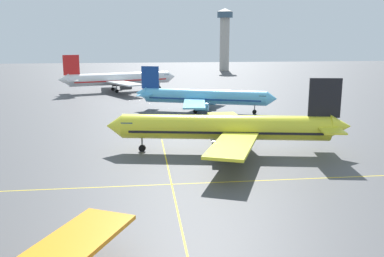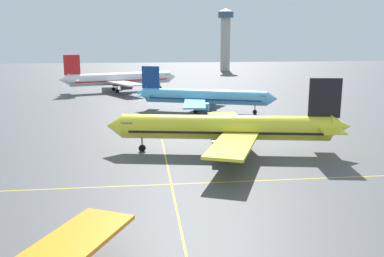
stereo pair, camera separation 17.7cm
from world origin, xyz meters
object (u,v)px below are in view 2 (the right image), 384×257
Objects in this scene: control_tower at (225,34)px; airliner_far_left_stand at (120,79)px; airliner_second_row at (228,128)px; airliner_third_row at (203,97)px.

airliner_far_left_stand is at bearing -121.85° from control_tower.
control_tower is at bearing 79.00° from airliner_second_row.
airliner_third_row is 48.78m from airliner_far_left_stand.
airliner_far_left_stand reaches higher than airliner_third_row.
airliner_far_left_stand is 1.20× the size of control_tower.
airliner_second_row is 38.37m from airliner_third_row.
airliner_second_row is 1.12× the size of airliner_third_row.
airliner_third_row is 1.04× the size of control_tower.
airliner_second_row is at bearing -75.58° from airliner_far_left_stand.
control_tower is at bearing 58.15° from airliner_far_left_stand.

